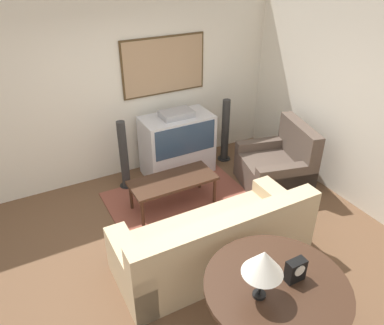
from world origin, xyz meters
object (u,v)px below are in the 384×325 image
Objects in this scene: tv at (177,144)px; couch at (215,243)px; coffee_table at (173,182)px; console_table at (277,290)px; speaker_tower_left at (124,157)px; speaker_tower_right at (225,132)px; table_lamp at (263,263)px; armchair at (277,168)px; mantel_clock at (295,270)px.

couch is at bearing -104.50° from tv.
coffee_table is 0.95× the size of console_table.
speaker_tower_left is at bearing 95.22° from console_table.
speaker_tower_right is (1.35, 0.79, 0.11)m from coffee_table.
table_lamp is at bearing -98.19° from coffee_table.
coffee_table is (-1.60, 0.27, 0.09)m from armchair.
console_table is 1.15× the size of speaker_tower_left.
table_lamp is 3.19m from speaker_tower_left.
couch is 2.05m from speaker_tower_left.
tv is 2.09m from couch.
armchair is (1.14, -1.07, -0.18)m from tv.
table_lamp is at bearing 76.03° from couch.
armchair is 2.40× the size of table_lamp.
speaker_tower_right reaches higher than coffee_table.
armchair is 0.98× the size of coffee_table.
speaker_tower_left reaches higher than console_table.
armchair is 2.72m from console_table.
speaker_tower_right is (1.32, 3.13, -0.36)m from mantel_clock.
console_table is at bearing -84.78° from speaker_tower_left.
coffee_table is at bearing -92.58° from couch.
console_table is at bearing -93.28° from coffee_table.
table_lamp is (-0.80, -3.14, 0.64)m from tv.
speaker_tower_right is at bearing 0.00° from speaker_tower_left.
mantel_clock is (0.16, -0.01, 0.17)m from console_table.
console_table is at bearing 175.18° from mantel_clock.
speaker_tower_right is at bearing -0.95° from tv.
speaker_tower_left and speaker_tower_right have the same top height.
mantel_clock is at bearing -97.90° from tv.
tv reaches higher than armchair.
tv is 3.31m from table_lamp.
speaker_tower_right is (0.88, -0.01, 0.02)m from tv.
mantel_clock is 3.41m from speaker_tower_right.
speaker_tower_right is (1.77, 0.00, 0.00)m from speaker_tower_left.
table_lamp is (-0.20, -0.01, 0.43)m from console_table.
speaker_tower_right is at bearing 67.13° from mantel_clock.
armchair is 1.11m from speaker_tower_right.
speaker_tower_left reaches higher than couch.
console_table is (-0.08, -1.11, 0.40)m from couch.
speaker_tower_right reaches higher than armchair.
table_lamp reaches higher than console_table.
speaker_tower_right reaches higher than mantel_clock.
couch is 2.06× the size of speaker_tower_left.
coffee_table is 2.46× the size of table_lamp.
tv is 0.49× the size of couch.
tv is 1.01× the size of speaker_tower_right.
mantel_clock is (-1.57, -2.07, 0.56)m from armchair.
couch reaches higher than coffee_table.
table_lamp is 0.45× the size of speaker_tower_left.
mantel_clock is 0.19× the size of speaker_tower_right.
armchair reaches higher than console_table.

